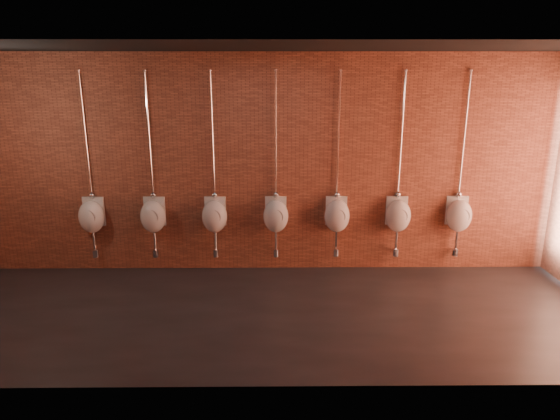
% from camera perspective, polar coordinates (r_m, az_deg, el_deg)
% --- Properties ---
extents(ground, '(8.50, 8.50, 0.00)m').
position_cam_1_polar(ground, '(6.42, -1.58, -11.73)').
color(ground, black).
rests_on(ground, ground).
extents(room_shell, '(8.54, 3.04, 3.22)m').
position_cam_1_polar(room_shell, '(5.77, -1.73, 6.26)').
color(room_shell, black).
rests_on(room_shell, ground).
extents(urinal_0, '(0.40, 0.36, 2.72)m').
position_cam_1_polar(urinal_0, '(7.84, -20.73, -0.58)').
color(urinal_0, silver).
rests_on(urinal_0, ground).
extents(urinal_1, '(0.40, 0.36, 2.72)m').
position_cam_1_polar(urinal_1, '(7.58, -14.30, -0.58)').
color(urinal_1, silver).
rests_on(urinal_1, ground).
extents(urinal_2, '(0.40, 0.36, 2.72)m').
position_cam_1_polar(urinal_2, '(7.41, -7.49, -0.57)').
color(urinal_2, silver).
rests_on(urinal_2, ground).
extents(urinal_3, '(0.40, 0.36, 2.72)m').
position_cam_1_polar(urinal_3, '(7.36, -0.48, -0.56)').
color(urinal_3, silver).
rests_on(urinal_3, ground).
extents(urinal_4, '(0.40, 0.36, 2.72)m').
position_cam_1_polar(urinal_4, '(7.42, 6.53, -0.53)').
color(urinal_4, silver).
rests_on(urinal_4, ground).
extents(urinal_5, '(0.40, 0.36, 2.72)m').
position_cam_1_polar(urinal_5, '(7.58, 13.33, -0.50)').
color(urinal_5, silver).
rests_on(urinal_5, ground).
extents(urinal_6, '(0.40, 0.36, 2.72)m').
position_cam_1_polar(urinal_6, '(7.85, 19.76, -0.47)').
color(urinal_6, silver).
rests_on(urinal_6, ground).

